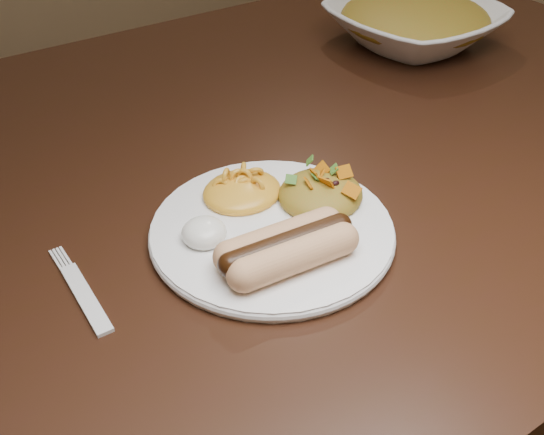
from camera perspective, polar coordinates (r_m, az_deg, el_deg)
table at (r=0.81m, az=-5.37°, el=-0.69°), size 1.60×0.90×0.75m
plate at (r=0.64m, az=0.00°, el=-1.16°), size 0.31×0.31×0.01m
hotdog at (r=0.59m, az=1.36°, el=-2.64°), size 0.12×0.07×0.03m
mac_and_cheese at (r=0.67m, az=-2.72°, el=3.19°), size 0.10×0.09×0.03m
sour_cream at (r=0.62m, az=-6.14°, el=-0.97°), size 0.06×0.06×0.03m
taco_salad at (r=0.67m, az=4.41°, el=2.74°), size 0.09×0.09×0.04m
fork at (r=0.60m, az=-16.36°, el=-6.96°), size 0.03×0.15×0.00m
serving_bowl at (r=1.09m, az=12.60°, el=16.45°), size 0.28×0.28×0.06m
bowl_filling at (r=1.09m, az=12.73°, el=17.35°), size 0.28×0.28×0.06m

